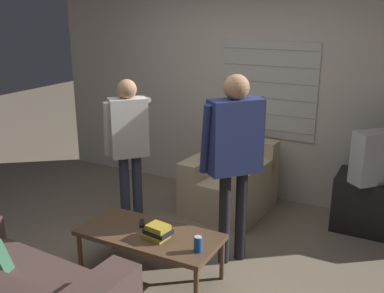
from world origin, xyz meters
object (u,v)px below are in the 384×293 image
armchair_beige (231,183)px  book_stack (157,232)px  spare_remote (142,223)px  coffee_table (150,237)px  person_left_standing (129,138)px  person_right_standing (234,146)px  soda_can (198,244)px

armchair_beige → book_stack: size_ratio=4.01×
book_stack → spare_remote: bearing=150.4°
coffee_table → person_left_standing: (-0.68, 0.70, 0.59)m
person_left_standing → book_stack: 1.19m
person_left_standing → person_right_standing: person_right_standing is taller
armchair_beige → soda_can: (0.42, -1.64, 0.15)m
coffee_table → soda_can: size_ratio=9.50×
armchair_beige → person_left_standing: bearing=54.3°
coffee_table → soda_can: bearing=-9.2°
person_left_standing → book_stack: size_ratio=6.47×
armchair_beige → person_right_standing: bearing=118.9°
person_left_standing → person_right_standing: (1.18, -0.13, 0.12)m
armchair_beige → person_left_standing: size_ratio=0.62×
person_right_standing → book_stack: (-0.40, -0.61, -0.62)m
soda_can → coffee_table: bearing=170.8°
armchair_beige → book_stack: 1.61m
armchair_beige → coffee_table: 1.57m
coffee_table → person_right_standing: size_ratio=0.71×
spare_remote → coffee_table: bearing=-67.3°
coffee_table → soda_can: 0.51m
book_stack → soda_can: size_ratio=1.90×
armchair_beige → soda_can: bearing=109.8°
coffee_table → spare_remote: (-0.14, 0.10, 0.05)m
armchair_beige → spare_remote: 1.49m
soda_can → spare_remote: soda_can is taller
soda_can → spare_remote: 0.66m
person_left_standing → spare_remote: person_left_standing is taller
armchair_beige → book_stack: (0.03, -1.61, 0.15)m
person_right_standing → person_left_standing: bearing=124.7°
book_stack → spare_remote: book_stack is taller
person_right_standing → soda_can: (-0.01, -0.65, -0.61)m
person_right_standing → armchair_beige: bearing=64.5°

